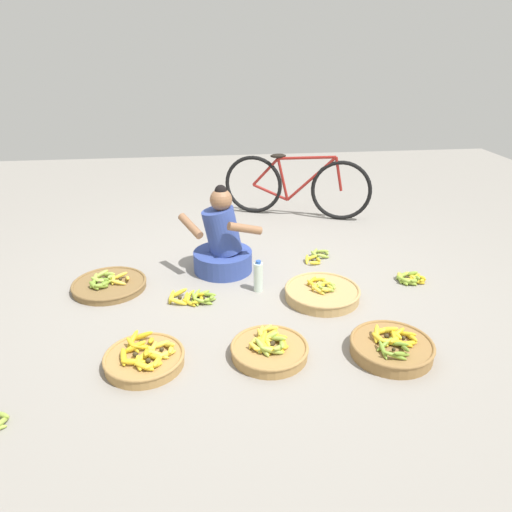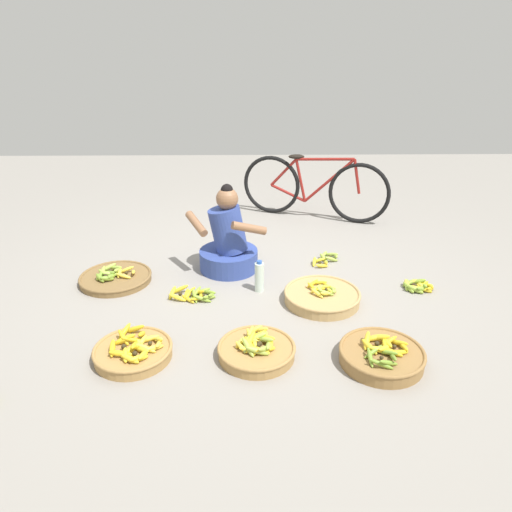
{
  "view_description": "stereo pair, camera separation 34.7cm",
  "coord_description": "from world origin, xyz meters",
  "views": [
    {
      "loc": [
        -0.4,
        -3.52,
        1.87
      ],
      "look_at": [
        0.0,
        -0.2,
        0.35
      ],
      "focal_mm": 33.11,
      "sensor_mm": 36.0,
      "label": 1
    },
    {
      "loc": [
        -0.06,
        -3.54,
        1.87
      ],
      "look_at": [
        0.0,
        -0.2,
        0.35
      ],
      "focal_mm": 33.11,
      "sensor_mm": 36.0,
      "label": 2
    }
  ],
  "objects": [
    {
      "name": "loose_bananas_front_right",
      "position": [
        -0.5,
        -0.23,
        0.03
      ],
      "size": [
        0.4,
        0.23,
        0.09
      ],
      "color": "yellow",
      "rests_on": "ground"
    },
    {
      "name": "banana_basket_near_bicycle",
      "position": [
        -1.2,
        0.06,
        0.04
      ],
      "size": [
        0.61,
        0.61,
        0.13
      ],
      "color": "brown",
      "rests_on": "ground"
    },
    {
      "name": "bicycle_leaning",
      "position": [
        0.69,
        1.65,
        0.36
      ],
      "size": [
        1.61,
        0.64,
        0.73
      ],
      "color": "black",
      "rests_on": "ground"
    },
    {
      "name": "vendor_woman_front",
      "position": [
        -0.24,
        0.3,
        0.25
      ],
      "size": [
        0.72,
        0.52,
        0.79
      ],
      "color": "#334793",
      "rests_on": "ground"
    },
    {
      "name": "banana_basket_back_right",
      "position": [
        0.52,
        -0.31,
        0.05
      ],
      "size": [
        0.6,
        0.6,
        0.15
      ],
      "color": "tan",
      "rests_on": "ground"
    },
    {
      "name": "loose_bananas_back_left",
      "position": [
        1.34,
        -0.12,
        0.03
      ],
      "size": [
        0.27,
        0.23,
        0.1
      ],
      "color": "#8CAD38",
      "rests_on": "ground"
    },
    {
      "name": "ground_plane",
      "position": [
        0.0,
        0.0,
        0.0
      ],
      "size": [
        10.0,
        10.0,
        0.0
      ],
      "primitive_type": "plane",
      "color": "gray"
    },
    {
      "name": "banana_basket_mid_right",
      "position": [
        0.78,
        -1.09,
        0.06
      ],
      "size": [
        0.54,
        0.54,
        0.17
      ],
      "color": "olive",
      "rests_on": "ground"
    },
    {
      "name": "water_bottle",
      "position": [
        0.03,
        -0.12,
        0.13
      ],
      "size": [
        0.08,
        0.08,
        0.27
      ],
      "color": "silver",
      "rests_on": "ground"
    },
    {
      "name": "loose_bananas_front_left",
      "position": [
        0.66,
        0.43,
        0.03
      ],
      "size": [
        0.28,
        0.31,
        0.08
      ],
      "color": "yellow",
      "rests_on": "ground"
    },
    {
      "name": "banana_basket_near_vendor",
      "position": [
        -0.81,
        -1.01,
        0.05
      ],
      "size": [
        0.51,
        0.51,
        0.16
      ],
      "color": "#A87F47",
      "rests_on": "ground"
    },
    {
      "name": "banana_basket_mid_left",
      "position": [
        -0.01,
        -1.01,
        0.05
      ],
      "size": [
        0.51,
        0.51,
        0.16
      ],
      "color": "#A87F47",
      "rests_on": "ground"
    }
  ]
}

